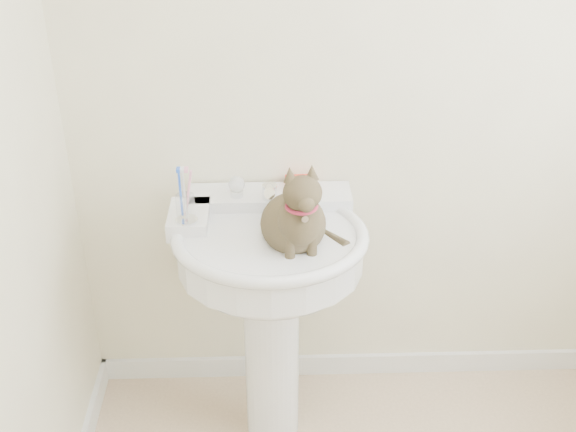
{
  "coord_description": "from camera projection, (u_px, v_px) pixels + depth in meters",
  "views": [
    {
      "loc": [
        -0.42,
        -1.16,
        2.05
      ],
      "look_at": [
        -0.36,
        0.78,
        0.93
      ],
      "focal_mm": 45.0,
      "sensor_mm": 36.0,
      "label": 1
    }
  ],
  "objects": [
    {
      "name": "toothbrush_cup",
      "position": [
        186.0,
        208.0,
        2.27
      ],
      "size": [
        0.07,
        0.07,
        0.19
      ],
      "rotation": [
        0.0,
        0.0,
        0.08
      ],
      "color": "silver",
      "rests_on": "pedestal_sink"
    },
    {
      "name": "wall_back",
      "position": [
        393.0,
        81.0,
        2.37
      ],
      "size": [
        2.2,
        0.0,
        2.5
      ],
      "primitive_type": null,
      "color": "#F4ECC5",
      "rests_on": "ground"
    },
    {
      "name": "faucet",
      "position": [
        269.0,
        187.0,
        2.4
      ],
      "size": [
        0.28,
        0.12,
        0.14
      ],
      "color": "silver",
      "rests_on": "pedestal_sink"
    },
    {
      "name": "baseboard_back",
      "position": [
        372.0,
        363.0,
        2.96
      ],
      "size": [
        2.2,
        0.02,
        0.09
      ],
      "primitive_type": "cube",
      "color": "white",
      "rests_on": "floor"
    },
    {
      "name": "soap_bar",
      "position": [
        298.0,
        182.0,
        2.5
      ],
      "size": [
        0.09,
        0.06,
        0.03
      ],
      "primitive_type": "cube",
      "rotation": [
        0.0,
        0.0,
        0.01
      ],
      "color": "#FA3A24",
      "rests_on": "pedestal_sink"
    },
    {
      "name": "pedestal_sink",
      "position": [
        270.0,
        272.0,
        2.38
      ],
      "size": [
        0.65,
        0.63,
        0.89
      ],
      "color": "white",
      "rests_on": "floor"
    },
    {
      "name": "cat",
      "position": [
        295.0,
        220.0,
        2.21
      ],
      "size": [
        0.23,
        0.28,
        0.42
      ],
      "rotation": [
        0.0,
        0.0,
        0.2
      ],
      "color": "brown",
      "rests_on": "pedestal_sink"
    }
  ]
}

